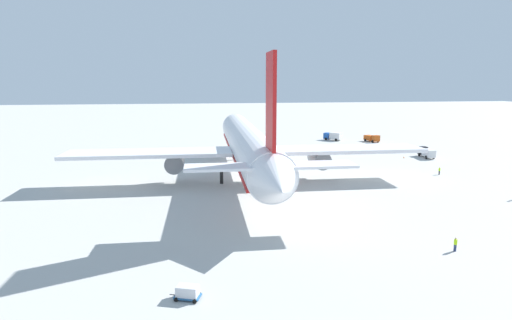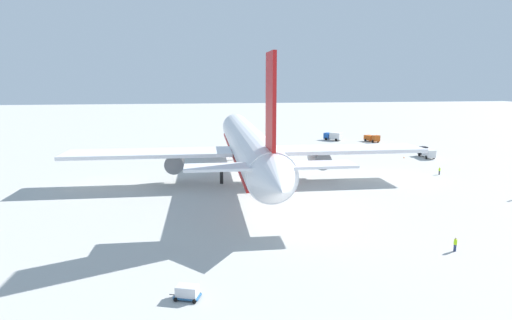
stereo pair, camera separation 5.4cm
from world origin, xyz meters
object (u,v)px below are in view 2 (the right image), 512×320
(airliner, at_px, (248,145))
(service_truck_4, at_px, (333,136))
(baggage_cart_0, at_px, (187,292))
(traffic_cone_0, at_px, (404,157))
(service_truck_1, at_px, (427,152))
(ground_worker_2, at_px, (439,171))
(ground_worker_1, at_px, (455,244))
(service_truck_2, at_px, (372,138))

(airliner, bearing_deg, service_truck_4, -34.08)
(baggage_cart_0, bearing_deg, traffic_cone_0, -40.61)
(service_truck_1, distance_m, ground_worker_2, 21.65)
(ground_worker_1, bearing_deg, airliner, 26.46)
(service_truck_2, height_order, ground_worker_2, service_truck_2)
(ground_worker_2, height_order, traffic_cone_0, ground_worker_2)
(service_truck_2, xyz_separation_m, traffic_cone_0, (-30.21, 4.21, -1.02))
(service_truck_4, bearing_deg, traffic_cone_0, -167.92)
(service_truck_4, distance_m, baggage_cart_0, 112.72)
(airliner, distance_m, service_truck_2, 69.53)
(service_truck_1, relative_size, ground_worker_1, 3.84)
(service_truck_2, bearing_deg, ground_worker_1, 162.22)
(traffic_cone_0, bearing_deg, service_truck_1, -89.54)
(service_truck_4, distance_m, ground_worker_2, 55.69)
(airliner, xyz_separation_m, service_truck_1, (19.04, -50.99, -5.99))
(ground_worker_1, bearing_deg, baggage_cart_0, 101.75)
(service_truck_2, relative_size, traffic_cone_0, 11.42)
(ground_worker_1, relative_size, traffic_cone_0, 3.16)
(ground_worker_2, relative_size, traffic_cone_0, 3.05)
(airliner, bearing_deg, service_truck_2, -44.74)
(baggage_cart_0, height_order, ground_worker_1, ground_worker_1)
(ground_worker_1, bearing_deg, service_truck_4, -10.08)
(airliner, height_order, ground_worker_2, airliner)
(airliner, bearing_deg, traffic_cone_0, -66.91)
(airliner, bearing_deg, service_truck_1, -69.53)
(service_truck_4, distance_m, ground_worker_1, 96.36)
(service_truck_2, distance_m, ground_worker_1, 93.98)
(service_truck_1, bearing_deg, baggage_cart_0, 136.33)
(ground_worker_2, bearing_deg, airliner, 88.86)
(airliner, height_order, service_truck_4, airliner)
(airliner, xyz_separation_m, baggage_cart_0, (-46.97, 12.01, -6.67))
(service_truck_1, relative_size, service_truck_4, 1.12)
(ground_worker_2, bearing_deg, service_truck_2, -7.19)
(ground_worker_2, bearing_deg, ground_worker_1, 150.43)
(ground_worker_1, bearing_deg, service_truck_1, -27.54)
(service_truck_1, height_order, service_truck_4, service_truck_4)
(airliner, height_order, service_truck_2, airliner)
(service_truck_4, bearing_deg, service_truck_1, -158.41)
(service_truck_1, xyz_separation_m, service_truck_2, (30.16, 2.24, -0.14))
(airliner, xyz_separation_m, traffic_cone_0, (18.99, -44.54, -7.14))
(baggage_cart_0, relative_size, ground_worker_2, 1.85)
(ground_worker_2, bearing_deg, baggage_cart_0, 130.27)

